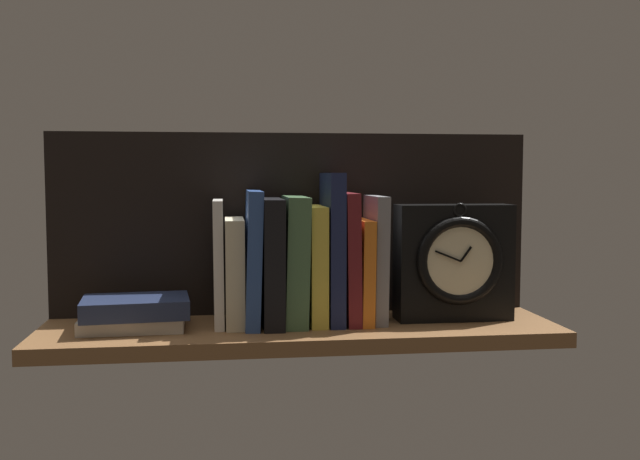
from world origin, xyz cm
name	(u,v)px	position (x,y,z in cm)	size (l,w,h in cm)	color
ground_plane	(301,332)	(0.00, 0.00, -1.25)	(86.25, 23.67, 2.50)	brown
back_panel	(294,224)	(0.00, 11.23, 16.33)	(86.25, 1.20, 32.67)	black
book_white_catcher	(219,263)	(-13.55, 2.25, 10.50)	(1.61, 12.19, 21.00)	silver
book_cream_twain	(235,272)	(-10.90, 2.25, 8.94)	(3.08, 13.37, 17.87)	beige
book_blue_modern	(253,258)	(-7.87, 2.25, 11.26)	(2.38, 16.10, 22.53)	#2D4C8E
book_black_skeptic	(272,261)	(-4.68, 2.25, 10.61)	(3.39, 16.77, 21.21)	black
book_green_romantic	(294,260)	(-0.82, 2.25, 10.76)	(3.72, 15.08, 21.52)	#476B44
book_yellow_seinlanguage	(315,264)	(2.73, 2.25, 9.95)	(2.79, 13.86, 19.91)	gold
book_navy_bierce	(332,248)	(5.69, 2.25, 12.74)	(2.52, 14.24, 25.49)	#192147
book_maroon_dawkins	(348,257)	(8.37, 2.25, 11.05)	(2.26, 14.22, 22.11)	maroon
book_orange_pandolfini	(362,270)	(10.82, 2.25, 8.79)	(2.03, 14.34, 17.59)	orange
book_gray_chess	(375,258)	(13.22, 2.25, 10.78)	(2.17, 12.52, 21.56)	gray
framed_clock	(454,262)	(26.83, 0.77, 10.14)	(20.05, 7.62, 20.44)	black
book_stack_side	(135,313)	(-27.23, 0.40, 2.68)	(17.98, 13.16, 5.26)	beige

